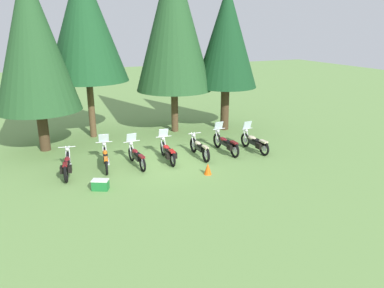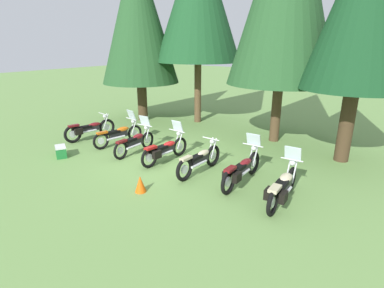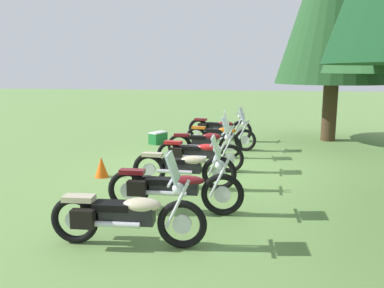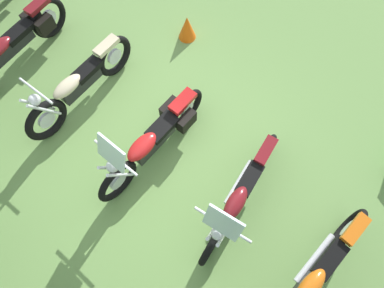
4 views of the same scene
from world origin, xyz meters
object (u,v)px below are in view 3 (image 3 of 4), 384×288
at_px(motorcycle_2, 206,142).
at_px(motorcycle_6, 126,214).
at_px(motorcycle_0, 218,128).
at_px(motorcycle_4, 184,168).
at_px(picnic_cooler, 158,138).
at_px(motorcycle_3, 198,152).
at_px(traffic_cone, 101,167).
at_px(motorcycle_1, 222,135).
at_px(motorcycle_5, 173,187).

xyz_separation_m(motorcycle_2, motorcycle_6, (5.85, -0.40, 0.01)).
bearing_deg(motorcycle_0, motorcycle_4, -81.41).
xyz_separation_m(motorcycle_2, motorcycle_4, (3.01, -0.08, -0.02)).
height_order(motorcycle_2, picnic_cooler, motorcycle_2).
xyz_separation_m(motorcycle_3, traffic_cone, (0.96, -2.15, -0.22)).
distance_m(motorcycle_2, motorcycle_4, 3.01).
relative_size(motorcycle_2, traffic_cone, 4.46).
bearing_deg(motorcycle_1, motorcycle_3, -87.97).
bearing_deg(picnic_cooler, motorcycle_4, 20.16).
height_order(motorcycle_0, motorcycle_4, motorcycle_0).
distance_m(motorcycle_3, motorcycle_5, 3.00).
bearing_deg(motorcycle_1, traffic_cone, -114.86).
height_order(motorcycle_2, motorcycle_6, motorcycle_6).
bearing_deg(motorcycle_1, motorcycle_2, -95.51).
bearing_deg(motorcycle_0, motorcycle_3, -81.00).
height_order(motorcycle_1, motorcycle_4, motorcycle_1).
xyz_separation_m(motorcycle_1, motorcycle_4, (4.29, -0.41, -0.02)).
height_order(motorcycle_1, picnic_cooler, motorcycle_1).
distance_m(motorcycle_3, traffic_cone, 2.37).
distance_m(motorcycle_5, motorcycle_6, 1.44).
relative_size(motorcycle_2, motorcycle_4, 0.95).
bearing_deg(picnic_cooler, motorcycle_2, 44.26).
bearing_deg(motorcycle_6, traffic_cone, 113.87).
bearing_deg(motorcycle_6, motorcycle_0, 83.59).
relative_size(motorcycle_1, motorcycle_3, 1.02).
bearing_deg(motorcycle_3, motorcycle_0, 92.97).
relative_size(motorcycle_1, picnic_cooler, 3.21).
bearing_deg(motorcycle_6, picnic_cooler, 97.57).
bearing_deg(motorcycle_1, motorcycle_0, 107.89).
relative_size(motorcycle_3, motorcycle_6, 0.98).
xyz_separation_m(motorcycle_5, traffic_cone, (-2.04, -2.15, -0.23)).
distance_m(motorcycle_0, picnic_cooler, 2.21).
height_order(motorcycle_1, motorcycle_6, motorcycle_6).
distance_m(motorcycle_1, motorcycle_6, 7.17).
bearing_deg(picnic_cooler, motorcycle_0, 115.95).
bearing_deg(motorcycle_3, motorcycle_1, 87.07).
xyz_separation_m(motorcycle_0, traffic_cone, (5.33, -2.23, -0.21)).
height_order(motorcycle_3, picnic_cooler, motorcycle_3).
bearing_deg(motorcycle_6, motorcycle_4, 80.27).
height_order(motorcycle_3, motorcycle_4, motorcycle_3).
bearing_deg(motorcycle_2, picnic_cooler, 130.83).
height_order(motorcycle_0, motorcycle_3, motorcycle_3).
xyz_separation_m(picnic_cooler, traffic_cone, (4.37, -0.26, 0.04)).
xyz_separation_m(motorcycle_1, traffic_cone, (3.70, -2.49, -0.22)).
distance_m(motorcycle_0, motorcycle_1, 1.64).
height_order(motorcycle_4, motorcycle_5, motorcycle_5).
bearing_deg(motorcycle_3, picnic_cooler, 123.06).
height_order(motorcycle_2, motorcycle_5, motorcycle_5).
bearing_deg(motorcycle_6, motorcycle_2, 82.82).
bearing_deg(motorcycle_4, motorcycle_1, 86.72).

